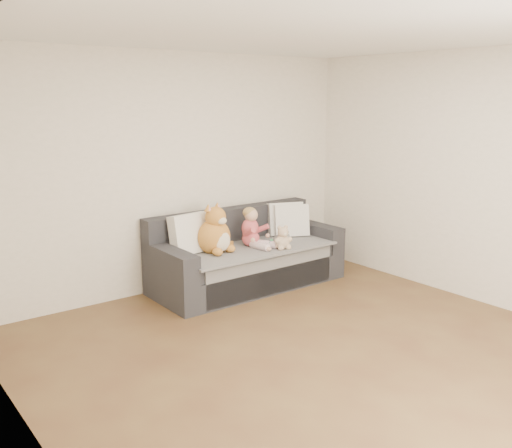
{
  "coord_description": "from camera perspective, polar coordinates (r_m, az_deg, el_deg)",
  "views": [
    {
      "loc": [
        -3.1,
        -2.99,
        2.11
      ],
      "look_at": [
        0.61,
        1.87,
        0.75
      ],
      "focal_mm": 40.0,
      "sensor_mm": 36.0,
      "label": 1
    }
  ],
  "objects": [
    {
      "name": "room_shell",
      "position": [
        4.68,
        4.86,
        2.52
      ],
      "size": [
        5.0,
        5.0,
        5.0
      ],
      "color": "brown",
      "rests_on": "ground"
    },
    {
      "name": "plush_cow",
      "position": [
        6.4,
        2.6,
        -1.56
      ],
      "size": [
        0.16,
        0.24,
        0.19
      ],
      "rotation": [
        0.0,
        0.0,
        -0.16
      ],
      "color": "white",
      "rests_on": "sofa"
    },
    {
      "name": "teddy_bear",
      "position": [
        6.28,
        2.71,
        -1.55
      ],
      "size": [
        0.21,
        0.16,
        0.27
      ],
      "rotation": [
        0.0,
        0.0,
        -0.21
      ],
      "color": "#CBB48D",
      "rests_on": "sofa"
    },
    {
      "name": "sofa",
      "position": [
        6.52,
        -1.02,
        -3.49
      ],
      "size": [
        2.2,
        0.94,
        0.85
      ],
      "color": "#27272C",
      "rests_on": "ground"
    },
    {
      "name": "plush_cat",
      "position": [
        6.14,
        -4.1,
        -0.96
      ],
      "size": [
        0.46,
        0.43,
        0.57
      ],
      "rotation": [
        0.0,
        0.0,
        0.21
      ],
      "color": "#C3882B",
      "rests_on": "sofa"
    },
    {
      "name": "cushion_right_front",
      "position": [
        6.86,
        3.54,
        0.36
      ],
      "size": [
        0.46,
        0.34,
        0.4
      ],
      "rotation": [
        0.0,
        0.0,
        -0.42
      ],
      "color": "white",
      "rests_on": "sofa"
    },
    {
      "name": "cushion_right_back",
      "position": [
        6.93,
        2.96,
        0.53
      ],
      "size": [
        0.47,
        0.33,
        0.41
      ],
      "rotation": [
        0.0,
        0.0,
        -0.37
      ],
      "color": "white",
      "rests_on": "sofa"
    },
    {
      "name": "cushion_left",
      "position": [
        6.14,
        -6.58,
        -0.94
      ],
      "size": [
        0.49,
        0.27,
        0.44
      ],
      "rotation": [
        0.0,
        0.0,
        0.13
      ],
      "color": "white",
      "rests_on": "sofa"
    },
    {
      "name": "toddler",
      "position": [
        6.38,
        -0.33,
        -0.59
      ],
      "size": [
        0.31,
        0.46,
        0.45
      ],
      "rotation": [
        0.0,
        0.0,
        0.22
      ],
      "color": "#C0445E",
      "rests_on": "sofa"
    },
    {
      "name": "sippy_cup",
      "position": [
        6.35,
        1.56,
        -1.9
      ],
      "size": [
        0.09,
        0.07,
        0.1
      ],
      "rotation": [
        0.0,
        0.0,
        0.39
      ],
      "color": "#70399C",
      "rests_on": "sofa"
    }
  ]
}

